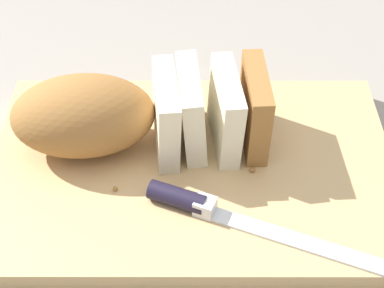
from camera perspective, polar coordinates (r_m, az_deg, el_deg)
ground_plane at (r=0.65m, az=-0.00°, el=-3.39°), size 3.00×3.00×0.00m
cutting_board at (r=0.64m, az=-0.00°, el=-2.66°), size 0.44×0.29×0.02m
bread_loaf at (r=0.63m, az=-6.17°, el=2.96°), size 0.28×0.11×0.09m
bread_knife at (r=0.58m, az=2.73°, el=-6.70°), size 0.28×0.13×0.02m
crumb_near_knife at (r=0.62m, az=5.97°, el=-2.54°), size 0.01×0.01×0.01m
crumb_near_loaf at (r=0.64m, az=-7.84°, el=-0.75°), size 0.01×0.01×0.01m
crumb_stray_left at (r=0.61m, az=-7.57°, el=-4.38°), size 0.01×0.01×0.01m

